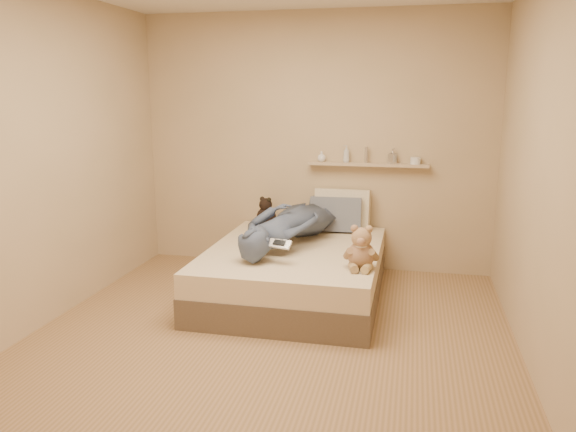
% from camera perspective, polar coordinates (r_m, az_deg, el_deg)
% --- Properties ---
extents(room, '(3.80, 3.80, 3.80)m').
position_cam_1_polar(room, '(3.94, -2.07, 5.13)').
color(room, '#9A744F').
rests_on(room, ground).
extents(bed, '(1.50, 1.90, 0.45)m').
position_cam_1_polar(bed, '(5.06, 0.70, -5.72)').
color(bed, brown).
rests_on(bed, floor).
extents(game_console, '(0.20, 0.12, 0.06)m').
position_cam_1_polar(game_console, '(4.49, -0.86, -2.86)').
color(game_console, silver).
rests_on(game_console, bed).
extents(teddy_bear, '(0.29, 0.28, 0.36)m').
position_cam_1_polar(teddy_bear, '(4.41, 7.44, -3.52)').
color(teddy_bear, '#A8765C').
rests_on(teddy_bear, bed).
extents(dark_plush, '(0.20, 0.20, 0.31)m').
position_cam_1_polar(dark_plush, '(5.78, -2.23, 0.25)').
color(dark_plush, black).
rests_on(dark_plush, bed).
extents(pillow_cream, '(0.56, 0.23, 0.42)m').
position_cam_1_polar(pillow_cream, '(5.70, 5.54, 0.71)').
color(pillow_cream, beige).
rests_on(pillow_cream, bed).
extents(pillow_grey, '(0.51, 0.24, 0.36)m').
position_cam_1_polar(pillow_grey, '(5.57, 4.87, 0.15)').
color(pillow_grey, slate).
rests_on(pillow_grey, bed).
extents(person, '(0.97, 1.69, 0.38)m').
position_cam_1_polar(person, '(5.10, 0.25, -0.70)').
color(person, '#3E4A62').
rests_on(person, bed).
extents(wall_shelf, '(1.20, 0.12, 0.03)m').
position_cam_1_polar(wall_shelf, '(5.68, 8.10, 5.21)').
color(wall_shelf, tan).
rests_on(wall_shelf, wall_back).
extents(shelf_bottles, '(1.04, 0.12, 0.17)m').
position_cam_1_polar(shelf_bottles, '(5.67, 8.01, 6.00)').
color(shelf_bottles, white).
rests_on(shelf_bottles, wall_shelf).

